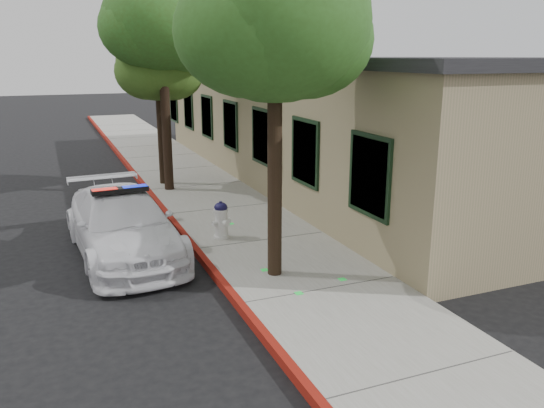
{
  "coord_description": "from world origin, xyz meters",
  "views": [
    {
      "loc": [
        -2.74,
        -8.26,
        4.28
      ],
      "look_at": [
        1.31,
        1.63,
        1.39
      ],
      "focal_mm": 36.27,
      "sensor_mm": 36.0,
      "label": 1
    }
  ],
  "objects": [
    {
      "name": "ground",
      "position": [
        0.0,
        0.0,
        0.0
      ],
      "size": [
        120.0,
        120.0,
        0.0
      ],
      "primitive_type": "plane",
      "color": "black",
      "rests_on": "ground"
    },
    {
      "name": "street_tree_mid",
      "position": [
        0.73,
        8.87,
        5.15
      ],
      "size": [
        3.79,
        3.48,
        6.64
      ],
      "rotation": [
        0.0,
        0.0,
        -0.39
      ],
      "color": "black",
      "rests_on": "sidewalk"
    },
    {
      "name": "red_curb",
      "position": [
        0.06,
        3.0,
        0.08
      ],
      "size": [
        0.14,
        60.0,
        0.16
      ],
      "primitive_type": "cube",
      "color": "maroon",
      "rests_on": "ground"
    },
    {
      "name": "fire_hydrant",
      "position": [
        0.8,
        3.51,
        0.59
      ],
      "size": [
        0.5,
        0.44,
        0.88
      ],
      "rotation": [
        0.0,
        0.0,
        0.36
      ],
      "color": "silver",
      "rests_on": "sidewalk"
    },
    {
      "name": "street_tree_far",
      "position": [
        0.72,
        9.75,
        3.87
      ],
      "size": [
        2.85,
        2.62,
        4.95
      ],
      "rotation": [
        0.0,
        0.0,
        -0.32
      ],
      "color": "black",
      "rests_on": "sidewalk"
    },
    {
      "name": "police_car",
      "position": [
        -1.43,
        3.58,
        0.72
      ],
      "size": [
        2.33,
        5.06,
        1.55
      ],
      "rotation": [
        0.0,
        0.0,
        0.07
      ],
      "color": "white",
      "rests_on": "ground"
    },
    {
      "name": "sidewalk",
      "position": [
        1.6,
        3.0,
        0.07
      ],
      "size": [
        3.2,
        60.0,
        0.15
      ],
      "primitive_type": "cube",
      "color": "gray",
      "rests_on": "ground"
    },
    {
      "name": "street_tree_near",
      "position": [
        1.12,
        1.01,
        4.74
      ],
      "size": [
        3.69,
        3.36,
        6.16
      ],
      "rotation": [
        0.0,
        0.0,
        -0.4
      ],
      "color": "black",
      "rests_on": "sidewalk"
    },
    {
      "name": "clapboard_building",
      "position": [
        6.69,
        9.0,
        2.13
      ],
      "size": [
        7.3,
        20.89,
        4.24
      ],
      "color": "#988463",
      "rests_on": "ground"
    }
  ]
}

